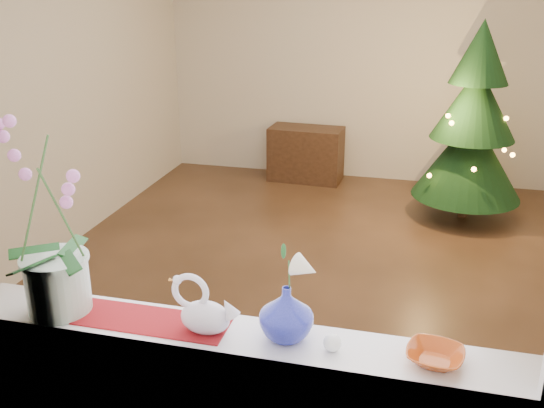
% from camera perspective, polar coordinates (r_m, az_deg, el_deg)
% --- Properties ---
extents(ground, '(5.00, 5.00, 0.00)m').
position_cam_1_polar(ground, '(4.78, 5.33, -6.43)').
color(ground, '#332215').
rests_on(ground, ground).
extents(wall_back, '(4.50, 0.10, 2.70)m').
position_cam_1_polar(wall_back, '(6.80, 9.21, 13.44)').
color(wall_back, beige).
rests_on(wall_back, ground).
extents(wall_front, '(4.50, 0.10, 2.70)m').
position_cam_1_polar(wall_front, '(2.00, -5.03, -3.54)').
color(wall_front, beige).
rests_on(wall_front, ground).
extents(wall_left, '(0.10, 5.00, 2.70)m').
position_cam_1_polar(wall_left, '(5.17, -20.00, 10.29)').
color(wall_left, beige).
rests_on(wall_left, ground).
extents(windowsill, '(2.20, 0.26, 0.04)m').
position_cam_1_polar(windowsill, '(2.33, -3.61, -12.43)').
color(windowsill, white).
rests_on(windowsill, window_apron).
extents(window_frame, '(2.22, 0.06, 1.60)m').
position_cam_1_polar(window_frame, '(1.91, -5.06, 6.43)').
color(window_frame, white).
rests_on(window_frame, windowsill).
extents(runner, '(0.70, 0.20, 0.01)m').
position_cam_1_polar(runner, '(2.44, -12.29, -10.53)').
color(runner, maroon).
rests_on(runner, windowsill).
extents(orchid_pot, '(0.34, 0.34, 0.78)m').
position_cam_1_polar(orchid_pot, '(2.43, -20.28, -1.42)').
color(orchid_pot, beige).
rests_on(orchid_pot, windowsill).
extents(swan, '(0.29, 0.22, 0.22)m').
position_cam_1_polar(swan, '(2.27, -6.35, -9.49)').
color(swan, silver).
rests_on(swan, windowsill).
extents(blue_vase, '(0.29, 0.29, 0.24)m').
position_cam_1_polar(blue_vase, '(2.22, 1.36, -9.88)').
color(blue_vase, navy).
rests_on(blue_vase, windowsill).
extents(lily, '(0.13, 0.08, 0.18)m').
position_cam_1_polar(lily, '(2.12, 1.41, -4.99)').
color(lily, silver).
rests_on(lily, blue_vase).
extents(paperweight, '(0.06, 0.06, 0.06)m').
position_cam_1_polar(paperweight, '(2.21, 5.70, -12.87)').
color(paperweight, white).
rests_on(paperweight, windowsill).
extents(amber_dish, '(0.19, 0.19, 0.04)m').
position_cam_1_polar(amber_dish, '(2.22, 15.09, -13.73)').
color(amber_dish, '#AB4112').
rests_on(amber_dish, windowsill).
extents(xmas_tree, '(1.15, 1.15, 1.84)m').
position_cam_1_polar(xmas_tree, '(5.87, 18.39, 7.26)').
color(xmas_tree, black).
rests_on(xmas_tree, ground).
extents(side_table, '(0.82, 0.44, 0.60)m').
position_cam_1_polar(side_table, '(6.83, 3.21, 4.72)').
color(side_table, black).
rests_on(side_table, ground).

